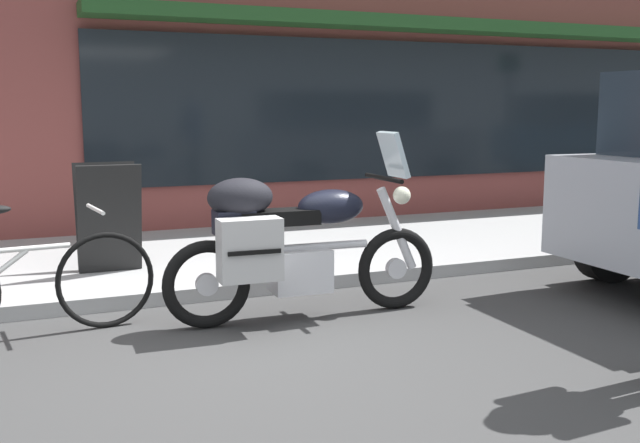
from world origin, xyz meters
The scene contains 5 objects.
ground_plane centered at (0.00, 0.00, 0.00)m, with size 80.00×80.00×0.00m, color #393939.
storefront_building centered at (7.56, 4.59, 3.19)m, with size 23.13×0.90×6.51m.
touring_motorcycle centered at (0.55, 0.61, 0.61)m, with size 2.16×0.63×1.40m.
parked_bicycle centered at (-1.27, 0.91, 0.38)m, with size 1.74×0.48×0.94m.
sandwich_board_sign centered at (-0.54, 2.36, 0.61)m, with size 0.55×0.42×0.97m.
Camera 1 is at (-1.36, -4.45, 1.58)m, focal length 41.76 mm.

